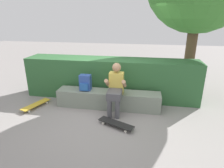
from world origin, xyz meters
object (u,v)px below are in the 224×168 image
Objects in this scene: person_skater at (116,87)px; backpack_on_bench at (85,83)px; bench_main at (108,99)px; skateboard_near_person at (116,123)px; skateboard_beside_bench at (36,105)px.

person_skater reaches higher than backpack_on_bench.
bench_main is 2.19× the size of person_skater.
backpack_on_bench reaches higher than bench_main.
bench_main is 0.95m from skateboard_near_person.
bench_main is at bearing 135.89° from person_skater.
backpack_on_bench is at bearing -179.07° from bench_main.
skateboard_beside_bench is (-2.16, 0.55, 0.00)m from skateboard_near_person.
skateboard_beside_bench is (-2.04, -0.12, -0.56)m from person_skater.
skateboard_near_person is 2.22m from skateboard_beside_bench.
backpack_on_bench is (-0.80, 0.20, -0.01)m from person_skater.
skateboard_near_person is 0.99× the size of skateboard_beside_bench.
bench_main is at bearing 110.64° from skateboard_near_person.
bench_main reaches higher than skateboard_near_person.
skateboard_near_person is at bearing -80.30° from person_skater.
backpack_on_bench reaches higher than skateboard_near_person.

